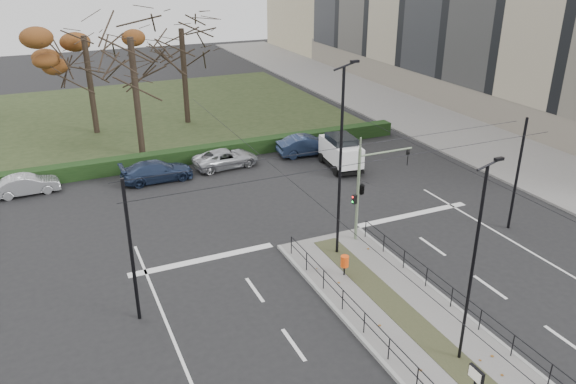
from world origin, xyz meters
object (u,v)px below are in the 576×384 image
at_px(parked_car_second, 27,185).
at_px(bare_tree_center, 182,36).
at_px(streetlamp_median_near, 473,265).
at_px(rust_tree, 84,36).
at_px(white_van, 341,151).
at_px(litter_bin, 345,262).
at_px(bare_tree_near, 131,47).
at_px(parked_car_fourth, 226,158).
at_px(info_panel, 475,381).
at_px(traffic_light, 363,187).
at_px(parked_car_fifth, 308,145).
at_px(streetlamp_median_far, 341,162).
at_px(parked_car_third, 157,171).

relative_size(parked_car_second, bare_tree_center, 0.36).
relative_size(streetlamp_median_near, rust_tree, 0.76).
height_order(parked_car_second, white_van, white_van).
relative_size(litter_bin, bare_tree_near, 0.09).
bearing_deg(streetlamp_median_near, parked_car_fourth, 93.62).
distance_m(litter_bin, bare_tree_center, 27.38).
distance_m(parked_car_second, white_van, 19.61).
height_order(info_panel, rust_tree, rust_tree).
distance_m(traffic_light, parked_car_fifth, 13.19).
xyz_separation_m(info_panel, parked_car_second, (-11.84, 25.01, -1.24)).
height_order(streetlamp_median_near, rust_tree, rust_tree).
height_order(bare_tree_center, parked_car_fifth, bare_tree_center).
bearing_deg(litter_bin, bare_tree_near, 104.38).
relative_size(traffic_light, parked_car_second, 1.30).
relative_size(rust_tree, bare_tree_center, 0.97).
bearing_deg(bare_tree_center, traffic_light, -84.03).
relative_size(info_panel, parked_car_fifth, 0.50).
xyz_separation_m(traffic_light, info_panel, (-3.28, -11.81, -1.07)).
relative_size(streetlamp_median_near, white_van, 1.78).
relative_size(traffic_light, bare_tree_near, 0.44).
height_order(litter_bin, parked_car_second, parked_car_second).
bearing_deg(bare_tree_center, parked_car_fourth, -91.79).
relative_size(streetlamp_median_near, bare_tree_near, 0.69).
height_order(info_panel, parked_car_fifth, info_panel).
bearing_deg(streetlamp_median_far, bare_tree_near, 107.95).
height_order(litter_bin, parked_car_third, parked_car_third).
relative_size(litter_bin, rust_tree, 0.10).
xyz_separation_m(litter_bin, parked_car_fourth, (-0.38, 15.42, -0.21)).
relative_size(parked_car_fourth, parked_car_fifth, 1.01).
relative_size(parked_car_fourth, bare_tree_near, 0.41).
relative_size(parked_car_second, parked_car_fourth, 0.83).
bearing_deg(parked_car_third, litter_bin, -161.50).
height_order(info_panel, bare_tree_center, bare_tree_center).
xyz_separation_m(info_panel, parked_car_fourth, (0.43, 24.49, -1.23)).
xyz_separation_m(traffic_light, streetlamp_median_near, (-1.46, -9.25, 1.04)).
xyz_separation_m(streetlamp_median_far, parked_car_fifth, (4.96, 13.41, -4.04)).
distance_m(info_panel, streetlamp_median_near, 3.79).
relative_size(parked_car_third, rust_tree, 0.46).
bearing_deg(rust_tree, traffic_light, -67.72).
relative_size(traffic_light, parked_car_fifth, 1.10).
xyz_separation_m(bare_tree_near, parked_car_fifth, (10.78, -4.54, -6.91)).
bearing_deg(litter_bin, streetlamp_median_near, -81.16).
relative_size(litter_bin, streetlamp_median_near, 0.13).
xyz_separation_m(streetlamp_median_near, white_van, (5.57, 18.67, -2.79)).
xyz_separation_m(streetlamp_median_near, rust_tree, (-8.39, 33.30, 3.62)).
relative_size(parked_car_third, parked_car_fifth, 1.04).
bearing_deg(parked_car_fourth, parked_car_fifth, -95.98).
distance_m(parked_car_third, bare_tree_near, 8.60).
height_order(info_panel, parked_car_fourth, info_panel).
bearing_deg(parked_car_second, parked_car_fifth, -94.25).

